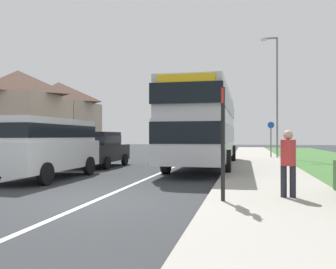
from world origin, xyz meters
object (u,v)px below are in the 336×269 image
at_px(double_decker_bus, 205,124).
at_px(parked_van_white, 46,143).
at_px(cycle_route_sign, 271,138).
at_px(bus_stop_sign, 223,136).
at_px(street_lamp_mid, 276,90).
at_px(parked_car_black, 99,148).
at_px(pedestrian_at_stop, 288,160).

height_order(double_decker_bus, parked_van_white, double_decker_bus).
relative_size(double_decker_bus, cycle_route_sign, 4.56).
relative_size(bus_stop_sign, street_lamp_mid, 0.32).
bearing_deg(street_lamp_mid, bus_stop_sign, -98.27).
distance_m(parked_car_black, bus_stop_sign, 11.03).
height_order(pedestrian_at_stop, street_lamp_mid, street_lamp_mid).
height_order(parked_car_black, pedestrian_at_stop, parked_car_black).
xyz_separation_m(parked_van_white, pedestrian_at_stop, (7.99, -2.91, -0.31)).
distance_m(parked_car_black, cycle_route_sign, 12.12).
distance_m(cycle_route_sign, street_lamp_mid, 3.27).
relative_size(parked_car_black, cycle_route_sign, 1.61).
distance_m(pedestrian_at_stop, bus_stop_sign, 1.73).
height_order(parked_van_white, pedestrian_at_stop, parked_van_white).
bearing_deg(street_lamp_mid, parked_van_white, -123.96).
xyz_separation_m(parked_car_black, cycle_route_sign, (8.85, 8.26, 0.47)).
height_order(pedestrian_at_stop, bus_stop_sign, bus_stop_sign).
bearing_deg(bus_stop_sign, parked_van_white, 150.69).
relative_size(cycle_route_sign, street_lamp_mid, 0.31).
bearing_deg(pedestrian_at_stop, cycle_route_sign, 87.46).
xyz_separation_m(double_decker_bus, parked_car_black, (-5.19, -0.88, -1.19)).
relative_size(double_decker_bus, street_lamp_mid, 1.39).
bearing_deg(parked_van_white, pedestrian_at_stop, -20.01).
distance_m(double_decker_bus, parked_car_black, 5.40).
bearing_deg(parked_car_black, pedestrian_at_stop, -44.52).
relative_size(parked_van_white, cycle_route_sign, 1.99).
xyz_separation_m(cycle_route_sign, street_lamp_mid, (0.32, 0.06, 3.26)).
relative_size(parked_van_white, pedestrian_at_stop, 3.01).
bearing_deg(pedestrian_at_stop, double_decker_bus, 108.29).
bearing_deg(parked_van_white, bus_stop_sign, -29.31).
height_order(pedestrian_at_stop, cycle_route_sign, cycle_route_sign).
relative_size(parked_van_white, parked_car_black, 1.24).
bearing_deg(bus_stop_sign, street_lamp_mid, 81.73).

